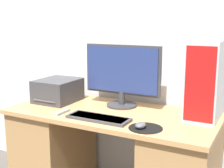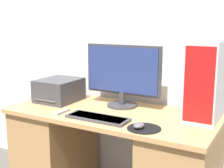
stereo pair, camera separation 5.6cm
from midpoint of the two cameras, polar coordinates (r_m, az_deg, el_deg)
The scene contains 9 objects.
wall_back at distance 2.40m, azimuth 5.19°, elevation 11.72°, with size 6.40×0.05×2.70m.
desk at distance 2.27m, azimuth 0.67°, elevation -13.55°, with size 1.43×0.65×0.73m.
monitor at distance 2.23m, azimuth 2.73°, elevation 1.95°, with size 0.58×0.22×0.45m.
keyboard at distance 1.98m, azimuth -1.81°, elevation -6.21°, with size 0.41×0.14×0.02m.
mousepad at distance 1.83m, azimuth 6.77°, elevation -8.07°, with size 0.20×0.20×0.00m.
mouse at distance 1.82m, azimuth 5.82°, elevation -7.56°, with size 0.06×0.08×0.03m.
computer_tower at distance 2.03m, azimuth 17.57°, elevation 0.65°, with size 0.19×0.36×0.50m.
printer at distance 2.44m, azimuth -9.01°, elevation -1.12°, with size 0.28×0.33×0.17m.
remote_control at distance 2.14m, azimuth -8.33°, elevation -5.06°, with size 0.03×0.14×0.02m.
Camera 2 is at (1.01, -1.47, 1.34)m, focal length 50.00 mm.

